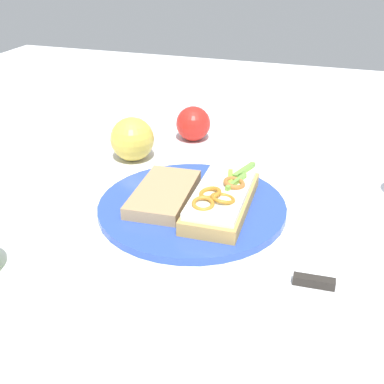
{
  "coord_description": "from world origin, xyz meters",
  "views": [
    {
      "loc": [
        0.62,
        0.2,
        0.38
      ],
      "look_at": [
        0.0,
        0.0,
        0.03
      ],
      "focal_mm": 45.18,
      "sensor_mm": 36.0,
      "label": 1
    }
  ],
  "objects_px": {
    "bread_slice_side": "(163,194)",
    "apple_0": "(193,124)",
    "apple_2": "(132,139)",
    "knife": "(330,285)",
    "plate": "(192,207)",
    "sandwich": "(222,198)"
  },
  "relations": [
    {
      "from": "plate",
      "to": "knife",
      "type": "height_order",
      "value": "same"
    },
    {
      "from": "apple_0",
      "to": "apple_2",
      "type": "height_order",
      "value": "apple_2"
    },
    {
      "from": "plate",
      "to": "bread_slice_side",
      "type": "height_order",
      "value": "bread_slice_side"
    },
    {
      "from": "plate",
      "to": "bread_slice_side",
      "type": "bearing_deg",
      "value": -88.39
    },
    {
      "from": "apple_2",
      "to": "sandwich",
      "type": "bearing_deg",
      "value": 55.36
    },
    {
      "from": "bread_slice_side",
      "to": "apple_0",
      "type": "height_order",
      "value": "apple_0"
    },
    {
      "from": "plate",
      "to": "apple_2",
      "type": "xyz_separation_m",
      "value": [
        -0.15,
        -0.17,
        0.04
      ]
    },
    {
      "from": "bread_slice_side",
      "to": "apple_2",
      "type": "bearing_deg",
      "value": -144.81
    },
    {
      "from": "sandwich",
      "to": "knife",
      "type": "distance_m",
      "value": 0.21
    },
    {
      "from": "apple_0",
      "to": "knife",
      "type": "relative_size",
      "value": 0.56
    },
    {
      "from": "plate",
      "to": "apple_2",
      "type": "relative_size",
      "value": 3.54
    },
    {
      "from": "knife",
      "to": "apple_0",
      "type": "bearing_deg",
      "value": 124.27
    },
    {
      "from": "plate",
      "to": "sandwich",
      "type": "distance_m",
      "value": 0.05
    },
    {
      "from": "plate",
      "to": "knife",
      "type": "bearing_deg",
      "value": 59.8
    },
    {
      "from": "plate",
      "to": "bread_slice_side",
      "type": "distance_m",
      "value": 0.05
    },
    {
      "from": "knife",
      "to": "apple_2",
      "type": "bearing_deg",
      "value": 141.56
    },
    {
      "from": "sandwich",
      "to": "knife",
      "type": "bearing_deg",
      "value": 51.68
    },
    {
      "from": "plate",
      "to": "knife",
      "type": "distance_m",
      "value": 0.25
    },
    {
      "from": "plate",
      "to": "sandwich",
      "type": "xyz_separation_m",
      "value": [
        -0.0,
        0.05,
        0.02
      ]
    },
    {
      "from": "apple_0",
      "to": "apple_2",
      "type": "bearing_deg",
      "value": -31.04
    },
    {
      "from": "sandwich",
      "to": "apple_2",
      "type": "height_order",
      "value": "apple_2"
    },
    {
      "from": "bread_slice_side",
      "to": "apple_2",
      "type": "relative_size",
      "value": 1.86
    }
  ]
}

